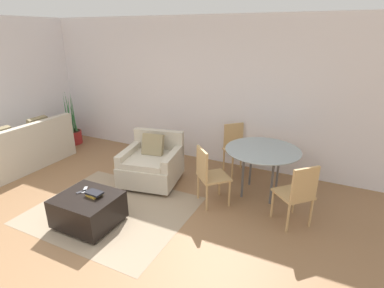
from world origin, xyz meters
name	(u,v)px	position (x,y,z in m)	size (l,w,h in m)	color
ground_plane	(69,246)	(0.00, 0.00, 0.00)	(20.00, 20.00, 0.00)	#936B47
wall_back	(187,90)	(0.00, 3.23, 1.38)	(12.00, 0.06, 2.75)	white
area_rug	(112,210)	(-0.05, 0.86, 0.00)	(2.22, 1.84, 0.01)	gray
couch	(20,152)	(-2.62, 1.29, 0.30)	(0.94, 1.92, 0.89)	beige
armchair	(152,164)	(-0.01, 1.89, 0.34)	(1.06, 1.07, 0.85)	beige
ottoman	(88,209)	(-0.10, 0.47, 0.23)	(0.78, 0.69, 0.43)	black
book_stack	(94,194)	(-0.02, 0.53, 0.46)	(0.23, 0.18, 0.06)	gold
tv_remote_primary	(85,190)	(-0.24, 0.58, 0.43)	(0.12, 0.17, 0.01)	#B7B7BC
tv_remote_secondary	(82,192)	(-0.24, 0.52, 0.43)	(0.10, 0.15, 0.01)	#333338
potted_plant	(72,133)	(-2.73, 2.69, 0.26)	(0.40, 0.40, 1.24)	maroon
dining_table	(262,154)	(1.77, 2.29, 0.69)	(1.15, 1.15, 0.77)	#99A8AD
dining_chair_near_left	(208,173)	(1.14, 1.65, 0.52)	(0.59, 0.59, 0.90)	tan
dining_chair_near_right	(298,192)	(2.41, 1.65, 0.52)	(0.59, 0.59, 0.90)	tan
dining_chair_far_left	(236,145)	(1.14, 2.92, 0.52)	(0.59, 0.59, 0.90)	tan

